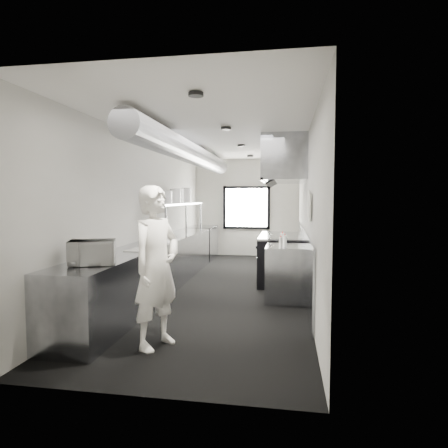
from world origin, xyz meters
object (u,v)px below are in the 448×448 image
at_px(deli_tub_b, 91,257).
at_px(microwave, 92,252).
at_px(line_cook, 156,267).
at_px(plate_stack_d, 186,195).
at_px(prep_counter, 156,267).
at_px(bottle_station, 286,273).
at_px(far_work_table, 202,243).
at_px(deli_tub_a, 77,259).
at_px(plate_stack_c, 178,196).
at_px(plate_stack_a, 167,197).
at_px(squeeze_bottle_d, 282,239).
at_px(exhaust_hood, 284,162).
at_px(plate_stack_b, 175,196).
at_px(squeeze_bottle_b, 285,241).
at_px(small_plate, 147,246).
at_px(cutting_board, 163,240).
at_px(squeeze_bottle_a, 281,243).
at_px(pass_shelf, 177,205).
at_px(knife_block, 163,231).
at_px(squeeze_bottle_e, 282,238).
at_px(range, 280,258).
at_px(squeeze_bottle_c, 282,240).

bearing_deg(deli_tub_b, microwave, -58.87).
height_order(line_cook, plate_stack_d, plate_stack_d).
bearing_deg(prep_counter, bottle_station, -4.97).
bearing_deg(far_work_table, deli_tub_a, -91.55).
xyz_separation_m(microwave, deli_tub_b, (-0.15, 0.25, -0.10)).
bearing_deg(plate_stack_d, prep_counter, -89.45).
xyz_separation_m(bottle_station, plate_stack_c, (-2.37, 1.89, 1.28)).
xyz_separation_m(line_cook, plate_stack_d, (-0.88, 4.57, 0.83)).
height_order(plate_stack_a, squeeze_bottle_d, plate_stack_a).
height_order(line_cook, deli_tub_a, line_cook).
bearing_deg(exhaust_hood, plate_stack_b, 176.39).
bearing_deg(squeeze_bottle_b, squeeze_bottle_d, 98.45).
height_order(far_work_table, deli_tub_b, deli_tub_b).
bearing_deg(prep_counter, exhaust_hood, 28.11).
xyz_separation_m(small_plate, plate_stack_b, (-0.11, 1.97, 0.81)).
distance_m(exhaust_hood, prep_counter, 3.20).
distance_m(plate_stack_a, plate_stack_c, 0.86).
distance_m(cutting_board, squeeze_bottle_a, 2.22).
height_order(bottle_station, plate_stack_c, plate_stack_c).
bearing_deg(far_work_table, deli_tub_b, -91.00).
xyz_separation_m(deli_tub_b, plate_stack_a, (0.04, 2.93, 0.75)).
relative_size(pass_shelf, bottle_station, 3.33).
height_order(knife_block, squeeze_bottle_d, knife_block).
distance_m(line_cook, squeeze_bottle_e, 2.87).
relative_size(microwave, plate_stack_b, 1.59).
bearing_deg(plate_stack_c, range, -12.34).
relative_size(plate_stack_b, squeeze_bottle_a, 1.76).
bearing_deg(plate_stack_b, pass_shelf, 91.67).
height_order(plate_stack_a, plate_stack_b, plate_stack_b).
distance_m(exhaust_hood, deli_tub_a, 4.50).
height_order(deli_tub_b, squeeze_bottle_e, squeeze_bottle_e).
distance_m(exhaust_hood, plate_stack_a, 2.44).
relative_size(pass_shelf, plate_stack_c, 9.39).
bearing_deg(plate_stack_c, deli_tub_a, -91.28).
distance_m(plate_stack_b, squeeze_bottle_d, 2.75).
bearing_deg(cutting_board, squeeze_bottle_c, -8.68).
height_order(microwave, cutting_board, microwave).
height_order(bottle_station, plate_stack_a, plate_stack_a).
bearing_deg(squeeze_bottle_b, deli_tub_b, -143.65).
relative_size(far_work_table, plate_stack_a, 4.86).
relative_size(microwave, plate_stack_c, 1.51).
height_order(deli_tub_a, plate_stack_a, plate_stack_a).
height_order(exhaust_hood, bottle_station, exhaust_hood).
height_order(microwave, squeeze_bottle_b, microwave).
relative_size(knife_block, squeeze_bottle_b, 1.23).
relative_size(range, deli_tub_a, 10.97).
height_order(deli_tub_b, cutting_board, deli_tub_b).
xyz_separation_m(exhaust_hood, knife_block, (-2.39, -0.39, -1.38)).
height_order(exhaust_hood, squeeze_bottle_e, exhaust_hood).
distance_m(far_work_table, deli_tub_b, 5.81).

